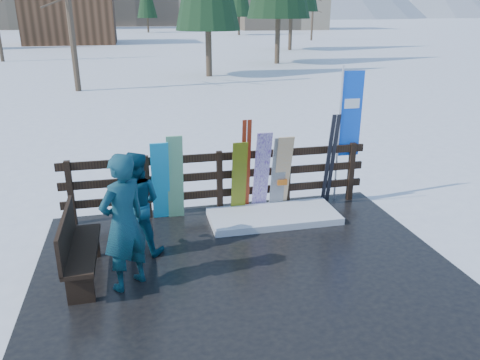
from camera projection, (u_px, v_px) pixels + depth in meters
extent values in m
plane|color=white|center=(248.00, 275.00, 6.76)|extent=(700.00, 700.00, 0.00)
cube|color=black|center=(248.00, 272.00, 6.74)|extent=(6.00, 5.00, 0.08)
cube|color=black|center=(71.00, 193.00, 8.01)|extent=(0.10, 0.10, 1.15)
cube|color=black|center=(148.00, 187.00, 8.28)|extent=(0.10, 0.10, 1.15)
cube|color=black|center=(220.00, 182.00, 8.55)|extent=(0.10, 0.10, 1.15)
cube|color=black|center=(287.00, 176.00, 8.82)|extent=(0.10, 0.10, 1.15)
cube|color=black|center=(351.00, 172.00, 9.09)|extent=(0.10, 0.10, 1.15)
cube|color=black|center=(220.00, 193.00, 8.63)|extent=(5.60, 0.05, 0.14)
cube|color=black|center=(220.00, 175.00, 8.51)|extent=(5.60, 0.05, 0.14)
cube|color=black|center=(219.00, 157.00, 8.39)|extent=(5.60, 0.05, 0.14)
cube|color=white|center=(274.00, 216.00, 8.36)|extent=(2.29, 1.00, 0.12)
cube|color=black|center=(82.00, 249.00, 6.37)|extent=(0.40, 1.50, 0.06)
cube|color=black|center=(80.00, 288.00, 5.90)|extent=(0.34, 0.06, 0.45)
cube|color=black|center=(88.00, 244.00, 7.00)|extent=(0.34, 0.06, 0.45)
cube|color=black|center=(66.00, 233.00, 6.25)|extent=(0.05, 1.50, 0.50)
cube|color=#1EB9EE|center=(161.00, 182.00, 8.07)|extent=(0.30, 0.36, 1.47)
cube|color=silver|center=(175.00, 178.00, 8.11)|extent=(0.27, 0.31, 1.57)
cube|color=#C0D010|center=(239.00, 178.00, 8.38)|extent=(0.27, 0.26, 1.39)
cube|color=white|center=(262.00, 172.00, 8.44)|extent=(0.28, 0.39, 1.55)
cube|color=black|center=(278.00, 174.00, 8.52)|extent=(0.26, 0.28, 1.43)
cube|color=silver|center=(283.00, 173.00, 8.54)|extent=(0.29, 0.38, 1.45)
cube|color=maroon|center=(243.00, 167.00, 8.40)|extent=(0.07, 0.21, 1.76)
cube|color=maroon|center=(248.00, 166.00, 8.42)|extent=(0.08, 0.21, 1.76)
cube|color=black|center=(328.00, 160.00, 8.73)|extent=(0.08, 0.32, 1.79)
cube|color=black|center=(333.00, 160.00, 8.75)|extent=(0.08, 0.32, 1.79)
cylinder|color=silver|center=(338.00, 136.00, 8.83)|extent=(0.04, 0.04, 2.60)
cube|color=blue|center=(351.00, 114.00, 8.74)|extent=(0.42, 0.02, 1.60)
imported|color=#16595A|center=(124.00, 223.00, 6.05)|extent=(0.81, 0.77, 1.87)
imported|color=navy|center=(136.00, 204.00, 6.98)|extent=(0.92, 0.80, 1.61)
cube|color=brown|center=(69.00, 8.00, 54.20)|extent=(10.00, 8.00, 8.00)
cylinder|color=#382B1E|center=(313.00, 1.00, 60.13)|extent=(0.28, 0.28, 9.78)
cone|color=black|center=(147.00, 3.00, 83.45)|extent=(3.61, 3.61, 10.04)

